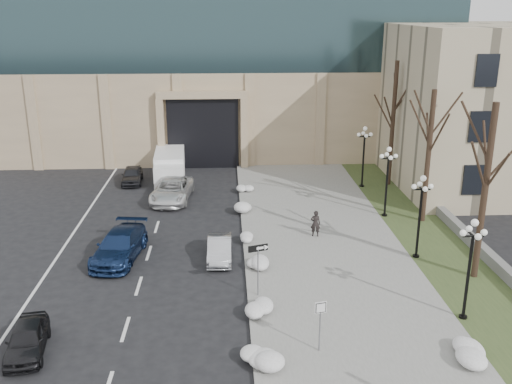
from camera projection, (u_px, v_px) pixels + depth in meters
sidewalk at (325, 248)px, 32.57m from camera, size 9.00×40.00×0.12m
curb at (246, 250)px, 32.34m from camera, size 0.30×40.00×0.14m
grass_strip at (436, 246)px, 32.90m from camera, size 4.00×40.00×0.10m
stone_wall at (457, 228)px, 34.81m from camera, size 0.50×30.00×0.70m
car_a at (27, 339)px, 22.65m from camera, size 1.96×3.76×1.22m
car_b at (220, 249)px, 31.12m from camera, size 1.31×3.70×1.22m
car_c at (120, 246)px, 31.13m from camera, size 2.84×5.53×1.53m
car_d at (172, 190)px, 40.64m from camera, size 3.03×5.72×1.53m
car_e at (132, 175)px, 44.73m from camera, size 1.77×3.87×1.29m
pedestrian at (315, 223)px, 33.91m from camera, size 0.64×0.47×1.61m
box_truck at (170, 167)px, 45.71m from camera, size 2.69×6.74×2.10m
one_way_sign at (261, 254)px, 26.53m from camera, size 1.01×0.43×2.71m
keep_sign at (320, 316)px, 22.28m from camera, size 0.49×0.16×2.29m
snow_clump_b at (261, 359)px, 21.90m from camera, size 1.10×1.60×0.36m
snow_clump_c at (259, 308)px, 25.59m from camera, size 1.10×1.60×0.36m
snow_clump_d at (259, 267)px, 29.65m from camera, size 1.10×1.60×0.36m
snow_clump_e at (250, 236)px, 33.64m from camera, size 1.10×1.60×0.36m
snow_clump_f at (246, 209)px, 38.15m from camera, size 1.10×1.60×0.36m
snow_clump_g at (247, 189)px, 42.48m from camera, size 1.10×1.60×0.36m
snow_clump_h at (475, 356)px, 22.08m from camera, size 1.10×1.60×0.36m
lamppost_a at (471, 256)px, 24.28m from camera, size 1.18×1.18×4.76m
lamppost_b at (421, 206)px, 30.46m from camera, size 1.18×1.18×4.76m
lamppost_c at (388, 172)px, 36.63m from camera, size 1.18×1.18×4.76m
lamppost_d at (364, 149)px, 42.81m from camera, size 1.18×1.18×4.76m
tree_near at (488, 168)px, 27.34m from camera, size 3.20×3.20×9.00m
tree_mid at (430, 138)px, 35.04m from camera, size 3.20×3.20×8.50m
tree_far at (394, 106)px, 42.44m from camera, size 3.20×3.20×9.50m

